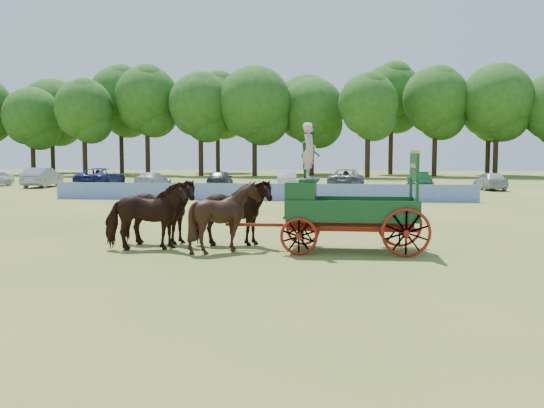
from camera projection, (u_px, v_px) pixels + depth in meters
The scene contains 9 objects.
ground at pixel (215, 246), 19.01m from camera, with size 160.00×160.00×0.00m, color olive.
horse_lead_left at pixel (147, 216), 18.10m from camera, with size 1.13×2.49×2.10m, color black.
horse_lead_right at pixel (158, 212), 19.19m from camera, with size 1.13×2.49×2.10m, color black.
horse_wheel_left at pixel (225, 216), 17.83m from camera, with size 1.70×1.91×2.10m, color black.
horse_wheel_right at pixel (232, 213), 18.92m from camera, with size 1.13×2.49×2.10m, color black.
farm_dray at pixel (327, 196), 18.01m from camera, with size 6.00×2.00×3.79m.
sponsor_banner at pixel (260, 192), 36.90m from camera, with size 26.00×0.08×1.05m, color #203DAD.
parked_cars at pixel (222, 179), 49.49m from camera, with size 43.55×7.78×1.65m.
treeline at pixel (274, 104), 78.27m from camera, with size 89.78×22.63×15.09m.
Camera 1 is at (3.92, -18.51, 2.93)m, focal length 40.00 mm.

